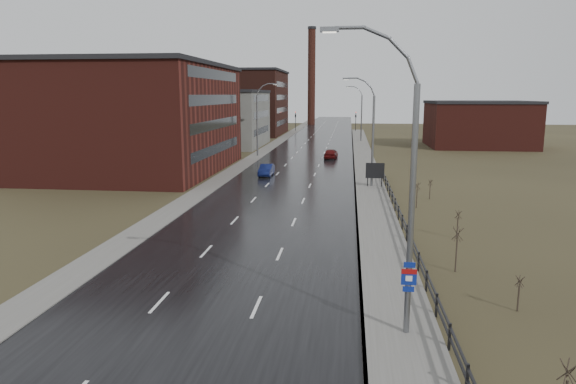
% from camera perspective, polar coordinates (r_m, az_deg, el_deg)
% --- Properties ---
extents(ground, '(320.00, 320.00, 0.00)m').
position_cam_1_polar(ground, '(21.12, -11.98, -16.52)').
color(ground, '#2D2819').
rests_on(ground, ground).
extents(road, '(14.00, 300.00, 0.06)m').
position_cam_1_polar(road, '(78.56, 2.10, 3.75)').
color(road, black).
rests_on(road, ground).
extents(sidewalk_right, '(3.20, 180.00, 0.18)m').
position_cam_1_polar(sidewalk_right, '(53.61, 9.09, 0.40)').
color(sidewalk_right, '#595651').
rests_on(sidewalk_right, ground).
extents(curb_right, '(0.16, 180.00, 0.18)m').
position_cam_1_polar(curb_right, '(53.57, 7.46, 0.44)').
color(curb_right, slate).
rests_on(curb_right, ground).
extents(sidewalk_left, '(2.40, 260.00, 0.12)m').
position_cam_1_polar(sidewalk_left, '(79.63, -3.80, 3.85)').
color(sidewalk_left, '#595651').
rests_on(sidewalk_left, ground).
extents(warehouse_near, '(22.44, 28.56, 13.50)m').
position_cam_1_polar(warehouse_near, '(68.47, -16.92, 7.92)').
color(warehouse_near, '#471914').
rests_on(warehouse_near, ground).
extents(warehouse_mid, '(16.32, 20.40, 10.50)m').
position_cam_1_polar(warehouse_mid, '(98.85, -7.55, 8.15)').
color(warehouse_mid, slate).
rests_on(warehouse_mid, ground).
extents(warehouse_far, '(26.52, 24.48, 15.50)m').
position_cam_1_polar(warehouse_far, '(129.10, -6.45, 9.87)').
color(warehouse_far, '#331611').
rests_on(warehouse_far, ground).
extents(building_right, '(18.36, 16.32, 8.50)m').
position_cam_1_polar(building_right, '(102.69, 20.42, 7.11)').
color(building_right, '#471914').
rests_on(building_right, ground).
extents(smokestack, '(2.70, 2.70, 30.70)m').
position_cam_1_polar(smokestack, '(168.27, 2.63, 12.75)').
color(smokestack, '#331611').
rests_on(smokestack, ground).
extents(streetlight_main, '(3.91, 0.29, 12.11)m').
position_cam_1_polar(streetlight_main, '(20.14, 12.76, 0.37)').
color(streetlight_main, slate).
rests_on(streetlight_main, ground).
extents(streetlight_right_mid, '(3.36, 0.28, 11.35)m').
position_cam_1_polar(streetlight_right_mid, '(53.89, 9.12, 6.62)').
color(streetlight_right_mid, slate).
rests_on(streetlight_right_mid, ground).
extents(streetlight_left, '(3.36, 0.28, 11.35)m').
position_cam_1_polar(streetlight_left, '(81.03, -3.24, 8.08)').
color(streetlight_left, slate).
rests_on(streetlight_left, ground).
extents(streetlight_right_far, '(3.36, 0.28, 11.35)m').
position_cam_1_polar(streetlight_right_far, '(107.80, 8.01, 8.65)').
color(streetlight_right_far, slate).
rests_on(streetlight_right_far, ground).
extents(guardrail, '(0.10, 53.05, 1.10)m').
position_cam_1_polar(guardrail, '(37.31, 12.69, -3.29)').
color(guardrail, black).
rests_on(guardrail, ground).
extents(shrub_b, '(0.40, 0.42, 1.67)m').
position_cam_1_polar(shrub_b, '(25.57, 24.27, -10.16)').
color(shrub_b, '#382D23').
rests_on(shrub_b, ground).
extents(shrub_c, '(0.60, 0.63, 2.53)m').
position_cam_1_polar(shrub_c, '(29.65, 18.23, -5.96)').
color(shrub_c, '#382D23').
rests_on(shrub_c, ground).
extents(shrub_d, '(0.47, 0.50, 1.97)m').
position_cam_1_polar(shrub_d, '(36.48, 18.33, -3.36)').
color(shrub_d, '#382D23').
rests_on(shrub_d, ground).
extents(shrub_e, '(0.54, 0.56, 2.25)m').
position_cam_1_polar(shrub_e, '(45.29, 14.14, -0.26)').
color(shrub_e, '#382D23').
rests_on(shrub_e, ground).
extents(shrub_f, '(0.45, 0.47, 1.87)m').
position_cam_1_polar(shrub_f, '(49.45, 15.50, 0.34)').
color(shrub_f, '#382D23').
rests_on(shrub_f, ground).
extents(billboard, '(1.92, 0.17, 2.66)m').
position_cam_1_polar(billboard, '(54.07, 9.64, 2.27)').
color(billboard, black).
rests_on(billboard, ground).
extents(traffic_light_left, '(0.58, 2.73, 5.30)m').
position_cam_1_polar(traffic_light_left, '(138.55, 0.84, 8.69)').
color(traffic_light_left, black).
rests_on(traffic_light_left, ground).
extents(traffic_light_right, '(0.58, 2.73, 5.30)m').
position_cam_1_polar(traffic_light_right, '(137.81, 7.55, 8.58)').
color(traffic_light_right, black).
rests_on(traffic_light_right, ground).
extents(car_near, '(1.46, 4.17, 1.37)m').
position_cam_1_polar(car_near, '(61.53, -2.42, 2.42)').
color(car_near, '#0E1647').
rests_on(car_near, ground).
extents(car_far, '(2.15, 4.66, 1.55)m').
position_cam_1_polar(car_far, '(78.32, 4.79, 4.25)').
color(car_far, '#570E0E').
rests_on(car_far, ground).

